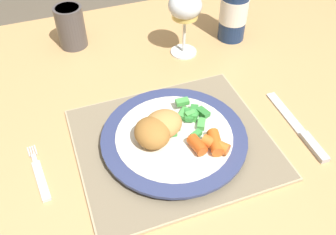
{
  "coord_description": "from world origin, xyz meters",
  "views": [
    {
      "loc": [
        -0.16,
        -0.53,
        1.25
      ],
      "look_at": [
        0.0,
        -0.08,
        0.78
      ],
      "focal_mm": 40.0,
      "sensor_mm": 36.0,
      "label": 1
    }
  ],
  "objects_px": {
    "wine_glass": "(185,9)",
    "drinking_cup": "(71,26)",
    "table_knife": "(301,131)",
    "bottle": "(235,1)",
    "dining_table": "(154,133)",
    "fork": "(40,176)",
    "dinner_plate": "(175,138)"
  },
  "relations": [
    {
      "from": "fork",
      "to": "drinking_cup",
      "type": "distance_m",
      "value": 0.4
    },
    {
      "from": "dining_table",
      "to": "bottle",
      "type": "xyz_separation_m",
      "value": [
        0.26,
        0.17,
        0.18
      ]
    },
    {
      "from": "dining_table",
      "to": "fork",
      "type": "distance_m",
      "value": 0.27
    },
    {
      "from": "table_knife",
      "to": "bottle",
      "type": "bearing_deg",
      "value": 85.74
    },
    {
      "from": "dining_table",
      "to": "dinner_plate",
      "type": "xyz_separation_m",
      "value": [
        0.0,
        -0.12,
        0.1
      ]
    },
    {
      "from": "fork",
      "to": "dining_table",
      "type": "bearing_deg",
      "value": 24.36
    },
    {
      "from": "table_knife",
      "to": "drinking_cup",
      "type": "relative_size",
      "value": 1.93
    },
    {
      "from": "dining_table",
      "to": "dinner_plate",
      "type": "height_order",
      "value": "dinner_plate"
    },
    {
      "from": "fork",
      "to": "wine_glass",
      "type": "distance_m",
      "value": 0.45
    },
    {
      "from": "wine_glass",
      "to": "drinking_cup",
      "type": "bearing_deg",
      "value": 152.79
    },
    {
      "from": "table_knife",
      "to": "drinking_cup",
      "type": "bearing_deg",
      "value": 128.31
    },
    {
      "from": "bottle",
      "to": "table_knife",
      "type": "bearing_deg",
      "value": -94.26
    },
    {
      "from": "wine_glass",
      "to": "bottle",
      "type": "distance_m",
      "value": 0.14
    },
    {
      "from": "table_knife",
      "to": "drinking_cup",
      "type": "distance_m",
      "value": 0.56
    },
    {
      "from": "fork",
      "to": "table_knife",
      "type": "height_order",
      "value": "table_knife"
    },
    {
      "from": "dining_table",
      "to": "table_knife",
      "type": "xyz_separation_m",
      "value": [
        0.23,
        -0.17,
        0.09
      ]
    },
    {
      "from": "dining_table",
      "to": "fork",
      "type": "bearing_deg",
      "value": -155.64
    },
    {
      "from": "dining_table",
      "to": "drinking_cup",
      "type": "xyz_separation_m",
      "value": [
        -0.11,
        0.27,
        0.14
      ]
    },
    {
      "from": "table_knife",
      "to": "drinking_cup",
      "type": "height_order",
      "value": "drinking_cup"
    },
    {
      "from": "dining_table",
      "to": "table_knife",
      "type": "bearing_deg",
      "value": -35.91
    },
    {
      "from": "table_knife",
      "to": "dinner_plate",
      "type": "bearing_deg",
      "value": 167.31
    },
    {
      "from": "bottle",
      "to": "wine_glass",
      "type": "bearing_deg",
      "value": -171.24
    },
    {
      "from": "dining_table",
      "to": "dinner_plate",
      "type": "distance_m",
      "value": 0.16
    },
    {
      "from": "wine_glass",
      "to": "drinking_cup",
      "type": "xyz_separation_m",
      "value": [
        -0.24,
        0.12,
        -0.06
      ]
    },
    {
      "from": "dinner_plate",
      "to": "drinking_cup",
      "type": "distance_m",
      "value": 0.4
    },
    {
      "from": "dining_table",
      "to": "wine_glass",
      "type": "relative_size",
      "value": 10.12
    },
    {
      "from": "wine_glass",
      "to": "bottle",
      "type": "height_order",
      "value": "bottle"
    },
    {
      "from": "table_knife",
      "to": "wine_glass",
      "type": "height_order",
      "value": "wine_glass"
    },
    {
      "from": "fork",
      "to": "table_knife",
      "type": "xyz_separation_m",
      "value": [
        0.47,
        -0.06,
        0.0
      ]
    },
    {
      "from": "table_knife",
      "to": "bottle",
      "type": "distance_m",
      "value": 0.35
    },
    {
      "from": "drinking_cup",
      "to": "dinner_plate",
      "type": "bearing_deg",
      "value": -73.48
    },
    {
      "from": "dining_table",
      "to": "wine_glass",
      "type": "height_order",
      "value": "wine_glass"
    }
  ]
}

